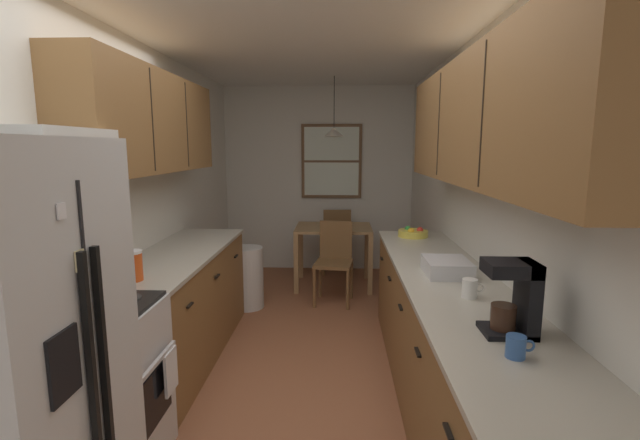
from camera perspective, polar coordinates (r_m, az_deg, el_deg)
The scene contains 25 objects.
ground_plane at distance 4.03m, azimuth -1.93°, elevation -16.05°, with size 12.00×12.00×0.00m, color #995B3D.
wall_left at distance 4.01m, azimuth -21.67°, elevation 2.19°, with size 0.10×9.00×2.55m, color silver.
wall_right at distance 3.81m, azimuth 18.65°, elevation 2.02°, with size 0.10×9.00×2.55m, color silver.
wall_back at distance 6.30m, azimuth -0.18°, elevation 5.21°, with size 4.40×0.10×2.55m, color silver.
ceiling_slab at distance 3.74m, azimuth -2.16°, elevation 22.64°, with size 4.40×9.00×0.08m, color white.
stove_range at distance 2.77m, azimuth -26.94°, elevation -18.73°, with size 0.66×0.61×1.10m.
microwave_over_range at distance 2.53m, azimuth -31.20°, elevation 6.61°, with size 0.39×0.63×0.30m.
counter_left at distance 3.87m, azimuth -17.38°, elevation -10.35°, with size 0.64×2.02×0.90m.
upper_cabinets_left at distance 3.67m, azimuth -20.87°, elevation 11.51°, with size 0.33×2.10×0.74m.
counter_right at distance 3.14m, azimuth 15.94°, elevation -15.03°, with size 0.64×3.22×0.90m.
upper_cabinets_right at distance 2.86m, azimuth 20.26°, elevation 11.81°, with size 0.33×2.90×0.76m.
dining_table at distance 5.54m, azimuth 1.74°, elevation -2.15°, with size 0.93×0.72×0.75m.
dining_chair_near at distance 5.01m, azimuth 1.86°, elevation -4.85°, with size 0.45×0.45×0.90m.
dining_chair_far at distance 6.12m, azimuth 2.10°, elevation -2.25°, with size 0.44×0.44×0.90m.
pendant_light at distance 5.43m, azimuth 1.80°, elevation 11.20°, with size 0.24×0.24×0.70m.
back_window at distance 6.21m, azimuth 1.48°, elevation 7.50°, with size 0.83×0.05×1.01m.
trash_bin at distance 4.92m, azimuth -9.30°, elevation -7.27°, with size 0.35×0.35×0.66m, color silver.
storage_canister at distance 3.03m, azimuth -22.85°, elevation -5.40°, with size 0.12×0.12×0.19m.
dish_towel at distance 2.73m, azimuth -18.52°, elevation -17.84°, with size 0.02×0.16×0.24m, color white.
coffee_maker at distance 2.18m, azimuth 23.79°, elevation -8.93°, with size 0.22×0.18×0.33m.
mug_by_coffeemaker at distance 1.99m, azimuth 23.78°, elevation -14.58°, with size 0.11×0.08×0.09m.
mug_spare at distance 2.63m, azimuth 18.60°, elevation -8.27°, with size 0.12×0.08×0.11m.
fruit_bowl at distance 4.25m, azimuth 11.79°, elevation -1.60°, with size 0.27×0.27×0.09m.
dish_rack at distance 3.05m, azimuth 15.89°, elevation -5.80°, with size 0.28×0.34×0.10m, color silver.
table_serving_bowl at distance 5.48m, azimuth 1.53°, elevation -0.60°, with size 0.18×0.18×0.06m, color silver.
Camera 1 is at (0.28, -2.63, 1.73)m, focal length 25.05 mm.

